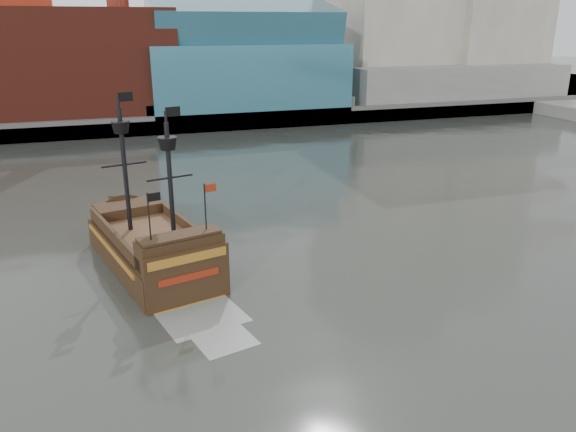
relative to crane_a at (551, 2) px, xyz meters
name	(u,v)px	position (x,y,z in m)	size (l,w,h in m)	color
ground	(422,381)	(-78.63, -82.00, -19.11)	(400.00, 400.00, 0.00)	#282A25
promenade_far	(166,100)	(-78.63, 10.00, -18.11)	(220.00, 60.00, 2.00)	slate
seawall	(191,124)	(-78.63, -19.50, -17.81)	(220.00, 1.00, 2.60)	#4C4C49
crane_a	(551,2)	(0.00, 0.00, 0.00)	(22.50, 4.00, 32.25)	slate
crane_b	(550,20)	(9.60, 10.00, -3.54)	(19.10, 4.00, 26.25)	slate
pirate_ship	(153,252)	(-88.60, -65.80, -18.04)	(8.20, 16.47, 11.84)	black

